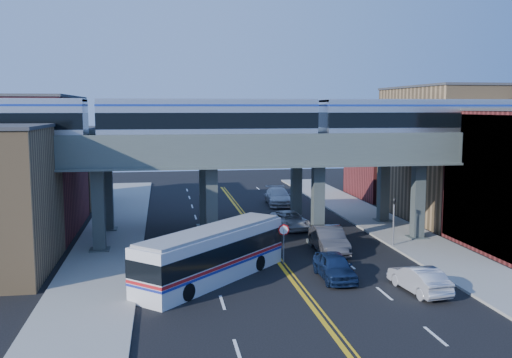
% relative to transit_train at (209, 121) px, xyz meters
% --- Properties ---
extents(ground, '(120.00, 120.00, 0.00)m').
position_rel_transit_train_xyz_m(ground, '(4.16, -8.00, -9.29)').
color(ground, black).
rests_on(ground, ground).
extents(sidewalk_west, '(5.00, 70.00, 0.16)m').
position_rel_transit_train_xyz_m(sidewalk_west, '(-7.34, 2.00, -9.21)').
color(sidewalk_west, gray).
rests_on(sidewalk_west, ground).
extents(sidewalk_east, '(5.00, 70.00, 0.16)m').
position_rel_transit_train_xyz_m(sidewalk_east, '(15.66, 2.00, -9.21)').
color(sidewalk_east, gray).
rests_on(sidewalk_east, ground).
extents(building_west_b, '(8.00, 14.00, 11.00)m').
position_rel_transit_train_xyz_m(building_west_b, '(-14.34, 8.00, -3.79)').
color(building_west_b, maroon).
rests_on(building_west_b, ground).
extents(building_west_c, '(8.00, 10.00, 8.00)m').
position_rel_transit_train_xyz_m(building_west_c, '(-14.34, 21.00, -5.29)').
color(building_west_c, olive).
rests_on(building_west_c, ground).
extents(building_east_b, '(8.00, 14.00, 12.00)m').
position_rel_transit_train_xyz_m(building_east_b, '(22.66, 8.00, -3.29)').
color(building_east_b, olive).
rests_on(building_east_b, ground).
extents(building_east_c, '(8.00, 10.00, 9.00)m').
position_rel_transit_train_xyz_m(building_east_c, '(22.66, 21.00, -4.79)').
color(building_east_c, maroon).
rests_on(building_east_c, ground).
extents(mural_panel, '(0.10, 9.50, 9.50)m').
position_rel_transit_train_xyz_m(mural_panel, '(18.71, -4.00, -4.54)').
color(mural_panel, teal).
rests_on(mural_panel, ground).
extents(elevated_viaduct_near, '(52.00, 3.60, 7.40)m').
position_rel_transit_train_xyz_m(elevated_viaduct_near, '(4.16, 0.00, -2.82)').
color(elevated_viaduct_near, '#414B4A').
rests_on(elevated_viaduct_near, ground).
extents(elevated_viaduct_far, '(52.00, 3.60, 7.40)m').
position_rel_transit_train_xyz_m(elevated_viaduct_far, '(4.16, 7.00, -2.82)').
color(elevated_viaduct_far, '#414B4A').
rests_on(elevated_viaduct_far, ground).
extents(transit_train, '(47.79, 3.00, 3.49)m').
position_rel_transit_train_xyz_m(transit_train, '(0.00, 0.00, 0.00)').
color(transit_train, black).
rests_on(transit_train, elevated_viaduct_near).
extents(stop_sign, '(0.76, 0.09, 2.63)m').
position_rel_transit_train_xyz_m(stop_sign, '(4.46, -5.00, -7.53)').
color(stop_sign, slate).
rests_on(stop_sign, ground).
extents(traffic_signal, '(0.15, 0.18, 4.10)m').
position_rel_transit_train_xyz_m(traffic_signal, '(13.36, -2.00, -6.99)').
color(traffic_signal, slate).
rests_on(traffic_signal, ground).
extents(transit_bus, '(9.78, 10.20, 2.98)m').
position_rel_transit_train_xyz_m(transit_bus, '(-0.47, -7.92, -7.76)').
color(transit_bus, silver).
rests_on(transit_bus, ground).
extents(car_lane_a, '(1.92, 4.64, 1.57)m').
position_rel_transit_train_xyz_m(car_lane_a, '(6.74, -8.92, -8.50)').
color(car_lane_a, '#111F3F').
rests_on(car_lane_a, ground).
extents(car_lane_b, '(2.25, 5.62, 1.82)m').
position_rel_transit_train_xyz_m(car_lane_b, '(8.25, -2.69, -8.38)').
color(car_lane_b, '#323134').
rests_on(car_lane_b, ground).
extents(car_lane_c, '(2.88, 5.37, 1.43)m').
position_rel_transit_train_xyz_m(car_lane_c, '(7.32, 5.71, -8.57)').
color(car_lane_c, '#B9BABC').
rests_on(car_lane_c, ground).
extents(car_lane_d, '(2.81, 6.17, 1.75)m').
position_rel_transit_train_xyz_m(car_lane_d, '(8.74, 17.50, -8.41)').
color(car_lane_d, '#B1B2B6').
rests_on(car_lane_d, ground).
extents(car_parked_curb, '(2.06, 4.65, 1.48)m').
position_rel_transit_train_xyz_m(car_parked_curb, '(10.66, -12.02, -8.55)').
color(car_parked_curb, '#ABAAAF').
rests_on(car_parked_curb, ground).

